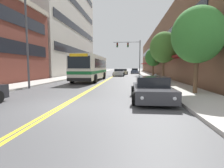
{
  "coord_description": "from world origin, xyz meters",
  "views": [
    {
      "loc": [
        3.09,
        -7.53,
        1.82
      ],
      "look_at": [
        -0.39,
        26.75,
        -1.63
      ],
      "focal_mm": 28.0,
      "sensor_mm": 36.0,
      "label": 1
    }
  ],
  "objects_px": {
    "car_white_parked_left_mid": "(94,73)",
    "fire_hydrant": "(156,78)",
    "car_beige_moving_second": "(123,72)",
    "street_tree_right_mid": "(164,47)",
    "car_silver_moving_lead": "(119,73)",
    "street_tree_right_far": "(153,57)",
    "car_slate_blue_parked_right_mid": "(135,71)",
    "street_tree_right_near": "(198,35)",
    "traffic_signal_mast": "(131,51)",
    "street_lamp_left_near": "(30,22)",
    "city_bus": "(91,67)",
    "car_dark_grey_parked_right_foreground": "(152,89)"
  },
  "relations": [
    {
      "from": "street_lamp_left_near",
      "to": "street_tree_right_near",
      "type": "bearing_deg",
      "value": -10.1
    },
    {
      "from": "car_white_parked_left_mid",
      "to": "car_beige_moving_second",
      "type": "relative_size",
      "value": 1.04
    },
    {
      "from": "car_white_parked_left_mid",
      "to": "car_silver_moving_lead",
      "type": "height_order",
      "value": "car_silver_moving_lead"
    },
    {
      "from": "car_slate_blue_parked_right_mid",
      "to": "street_tree_right_far",
      "type": "xyz_separation_m",
      "value": [
        3.08,
        -12.53,
        2.93
      ]
    },
    {
      "from": "city_bus",
      "to": "street_tree_right_near",
      "type": "relative_size",
      "value": 2.01
    },
    {
      "from": "car_white_parked_left_mid",
      "to": "car_slate_blue_parked_right_mid",
      "type": "xyz_separation_m",
      "value": [
        8.76,
        10.24,
        0.08
      ]
    },
    {
      "from": "car_dark_grey_parked_right_foreground",
      "to": "street_tree_right_mid",
      "type": "xyz_separation_m",
      "value": [
        2.71,
        11.4,
        3.43
      ]
    },
    {
      "from": "car_slate_blue_parked_right_mid",
      "to": "street_tree_right_near",
      "type": "bearing_deg",
      "value": -85.21
    },
    {
      "from": "car_white_parked_left_mid",
      "to": "car_slate_blue_parked_right_mid",
      "type": "relative_size",
      "value": 1.01
    },
    {
      "from": "car_white_parked_left_mid",
      "to": "car_silver_moving_lead",
      "type": "relative_size",
      "value": 1.05
    },
    {
      "from": "car_dark_grey_parked_right_foreground",
      "to": "street_lamp_left_near",
      "type": "distance_m",
      "value": 11.25
    },
    {
      "from": "street_tree_right_far",
      "to": "street_tree_right_mid",
      "type": "bearing_deg",
      "value": -92.11
    },
    {
      "from": "car_beige_moving_second",
      "to": "car_silver_moving_lead",
      "type": "bearing_deg",
      "value": -95.31
    },
    {
      "from": "car_dark_grey_parked_right_foreground",
      "to": "fire_hydrant",
      "type": "xyz_separation_m",
      "value": [
        1.66,
        9.91,
        -0.0
      ]
    },
    {
      "from": "car_silver_moving_lead",
      "to": "street_lamp_left_near",
      "type": "distance_m",
      "value": 21.28
    },
    {
      "from": "car_beige_moving_second",
      "to": "street_tree_right_mid",
      "type": "bearing_deg",
      "value": -74.59
    },
    {
      "from": "street_tree_right_mid",
      "to": "fire_hydrant",
      "type": "relative_size",
      "value": 6.29
    },
    {
      "from": "car_beige_moving_second",
      "to": "traffic_signal_mast",
      "type": "relative_size",
      "value": 0.57
    },
    {
      "from": "car_slate_blue_parked_right_mid",
      "to": "street_tree_right_near",
      "type": "relative_size",
      "value": 0.8
    },
    {
      "from": "street_tree_right_mid",
      "to": "street_tree_right_far",
      "type": "bearing_deg",
      "value": 87.89
    },
    {
      "from": "car_dark_grey_parked_right_foreground",
      "to": "street_tree_right_near",
      "type": "distance_m",
      "value": 4.79
    },
    {
      "from": "city_bus",
      "to": "car_white_parked_left_mid",
      "type": "height_order",
      "value": "city_bus"
    },
    {
      "from": "car_silver_moving_lead",
      "to": "street_tree_right_far",
      "type": "distance_m",
      "value": 7.08
    },
    {
      "from": "traffic_signal_mast",
      "to": "street_lamp_left_near",
      "type": "height_order",
      "value": "street_lamp_left_near"
    },
    {
      "from": "street_tree_right_near",
      "to": "street_tree_right_far",
      "type": "height_order",
      "value": "street_tree_right_near"
    },
    {
      "from": "street_tree_right_near",
      "to": "street_tree_right_far",
      "type": "distance_m",
      "value": 21.96
    },
    {
      "from": "car_slate_blue_parked_right_mid",
      "to": "traffic_signal_mast",
      "type": "bearing_deg",
      "value": -97.08
    },
    {
      "from": "car_slate_blue_parked_right_mid",
      "to": "street_tree_right_near",
      "type": "distance_m",
      "value": 34.76
    },
    {
      "from": "car_dark_grey_parked_right_foreground",
      "to": "car_silver_moving_lead",
      "type": "xyz_separation_m",
      "value": [
        -3.28,
        24.03,
        0.06
      ]
    },
    {
      "from": "traffic_signal_mast",
      "to": "street_lamp_left_near",
      "type": "bearing_deg",
      "value": -109.06
    },
    {
      "from": "street_tree_right_mid",
      "to": "car_white_parked_left_mid",
      "type": "bearing_deg",
      "value": 127.48
    },
    {
      "from": "traffic_signal_mast",
      "to": "street_tree_right_near",
      "type": "relative_size",
      "value": 1.37
    },
    {
      "from": "car_slate_blue_parked_right_mid",
      "to": "street_tree_right_mid",
      "type": "relative_size",
      "value": 0.76
    },
    {
      "from": "city_bus",
      "to": "street_tree_right_mid",
      "type": "relative_size",
      "value": 1.91
    },
    {
      "from": "street_tree_right_near",
      "to": "fire_hydrant",
      "type": "distance_m",
      "value": 8.64
    },
    {
      "from": "city_bus",
      "to": "street_lamp_left_near",
      "type": "xyz_separation_m",
      "value": [
        -3.06,
        -8.57,
        3.63
      ]
    },
    {
      "from": "fire_hydrant",
      "to": "car_dark_grey_parked_right_foreground",
      "type": "bearing_deg",
      "value": -99.52
    },
    {
      "from": "city_bus",
      "to": "car_beige_moving_second",
      "type": "bearing_deg",
      "value": 78.9
    },
    {
      "from": "car_slate_blue_parked_right_mid",
      "to": "car_beige_moving_second",
      "type": "xyz_separation_m",
      "value": [
        -2.74,
        -5.64,
        -0.01
      ]
    },
    {
      "from": "street_tree_right_far",
      "to": "street_lamp_left_near",
      "type": "bearing_deg",
      "value": -122.17
    },
    {
      "from": "car_white_parked_left_mid",
      "to": "street_tree_right_mid",
      "type": "relative_size",
      "value": 0.77
    },
    {
      "from": "car_beige_moving_second",
      "to": "street_tree_right_far",
      "type": "distance_m",
      "value": 9.49
    },
    {
      "from": "car_white_parked_left_mid",
      "to": "traffic_signal_mast",
      "type": "height_order",
      "value": "traffic_signal_mast"
    },
    {
      "from": "car_white_parked_left_mid",
      "to": "fire_hydrant",
      "type": "relative_size",
      "value": 4.84
    },
    {
      "from": "street_tree_right_mid",
      "to": "car_slate_blue_parked_right_mid",
      "type": "bearing_deg",
      "value": 95.96
    },
    {
      "from": "street_tree_right_near",
      "to": "street_tree_right_mid",
      "type": "relative_size",
      "value": 0.95
    },
    {
      "from": "street_tree_right_far",
      "to": "car_slate_blue_parked_right_mid",
      "type": "bearing_deg",
      "value": 103.81
    },
    {
      "from": "city_bus",
      "to": "car_silver_moving_lead",
      "type": "relative_size",
      "value": 2.61
    },
    {
      "from": "car_beige_moving_second",
      "to": "street_tree_right_near",
      "type": "distance_m",
      "value": 29.57
    },
    {
      "from": "street_tree_right_mid",
      "to": "car_silver_moving_lead",
      "type": "bearing_deg",
      "value": 115.38
    }
  ]
}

